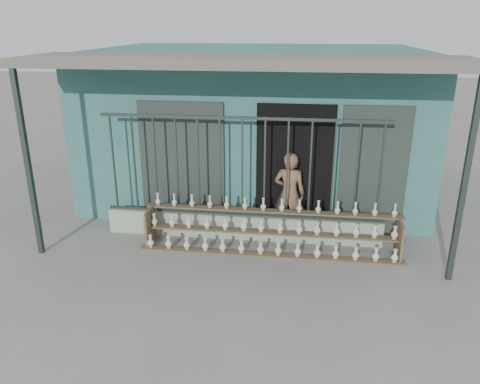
# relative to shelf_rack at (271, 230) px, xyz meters

# --- Properties ---
(ground) EXTENTS (60.00, 60.00, 0.00)m
(ground) POSITION_rel_shelf_rack_xyz_m (-0.55, -0.88, -0.36)
(ground) COLOR slate
(workshop_building) EXTENTS (7.40, 6.60, 3.21)m
(workshop_building) POSITION_rel_shelf_rack_xyz_m (-0.54, 3.35, 1.26)
(workshop_building) COLOR #2E625E
(workshop_building) RESTS_ON ground
(parapet_wall) EXTENTS (5.00, 0.20, 0.45)m
(parapet_wall) POSITION_rel_shelf_rack_xyz_m (-0.55, 0.42, -0.14)
(parapet_wall) COLOR #94A68E
(parapet_wall) RESTS_ON ground
(security_fence) EXTENTS (5.00, 0.04, 1.80)m
(security_fence) POSITION_rel_shelf_rack_xyz_m (-0.55, 0.42, 0.98)
(security_fence) COLOR #283330
(security_fence) RESTS_ON parapet_wall
(shelf_rack) EXTENTS (4.50, 0.68, 0.85)m
(shelf_rack) POSITION_rel_shelf_rack_xyz_m (0.00, 0.00, 0.00)
(shelf_rack) COLOR brown
(shelf_rack) RESTS_ON ground
(elderly_woman) EXTENTS (0.61, 0.44, 1.56)m
(elderly_woman) POSITION_rel_shelf_rack_xyz_m (0.28, 0.74, 0.42)
(elderly_woman) COLOR brown
(elderly_woman) RESTS_ON ground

